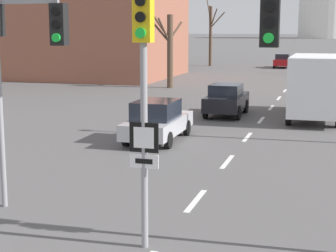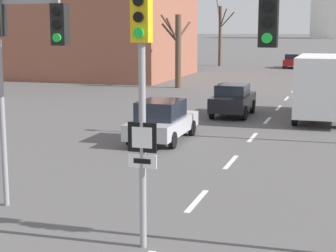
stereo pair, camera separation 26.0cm
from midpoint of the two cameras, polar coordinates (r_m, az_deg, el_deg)
name	(u,v)px [view 1 (the left image)]	position (r m, az deg, el deg)	size (l,w,h in m)	color
lane_stripe_1	(196,201)	(14.76, 2.33, -7.58)	(0.16, 2.00, 0.01)	silver
lane_stripe_2	(227,162)	(19.00, 5.66, -3.62)	(0.16, 2.00, 0.01)	silver
lane_stripe_3	(247,137)	(23.34, 7.74, -1.12)	(0.16, 2.00, 0.01)	silver
lane_stripe_4	(261,120)	(27.73, 9.17, 0.60)	(0.16, 2.00, 0.01)	silver
lane_stripe_5	(271,108)	(32.15, 10.21, 1.85)	(0.16, 2.00, 0.01)	silver
lane_stripe_6	(279,98)	(36.59, 10.99, 2.80)	(0.16, 2.00, 0.01)	silver
lane_stripe_7	(285,91)	(41.04, 11.61, 3.54)	(0.16, 2.00, 0.01)	silver
lane_stripe_8	(290,85)	(45.50, 12.11, 4.13)	(0.16, 2.00, 0.01)	silver
traffic_signal_centre_tall	(144,70)	(10.98, -3.18, 5.70)	(0.36, 0.34, 5.23)	gray
traffic_signal_near_left	(18,46)	(13.95, -15.56, 7.83)	(2.04, 0.34, 5.30)	gray
route_sign_post	(144,161)	(11.23, -3.09, -3.62)	(0.60, 0.08, 2.66)	gray
sedan_near_left	(329,68)	(53.31, 15.94, 5.72)	(1.84, 3.82, 1.71)	slate
sedan_near_right	(326,63)	(60.54, 15.60, 6.16)	(1.75, 4.37, 1.64)	#2D4C33
sedan_mid_centre	(157,121)	(22.27, -1.42, 0.56)	(1.86, 4.42, 1.64)	#B7B7BC
sedan_far_left	(226,99)	(28.78, 5.70, 2.70)	(1.82, 3.95, 1.64)	black
sedan_far_right	(283,61)	(64.62, 11.46, 6.52)	(1.80, 4.12, 1.57)	maroon
delivery_truck	(316,84)	(28.51, 14.56, 4.11)	(2.44, 7.20, 3.14)	#333842
bare_tree_left_near	(169,48)	(42.03, -0.04, 7.91)	(2.24, 2.04, 5.45)	brown
bare_tree_left_far	(211,32)	(66.84, 4.27, 9.50)	(2.89, 4.16, 7.75)	brown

